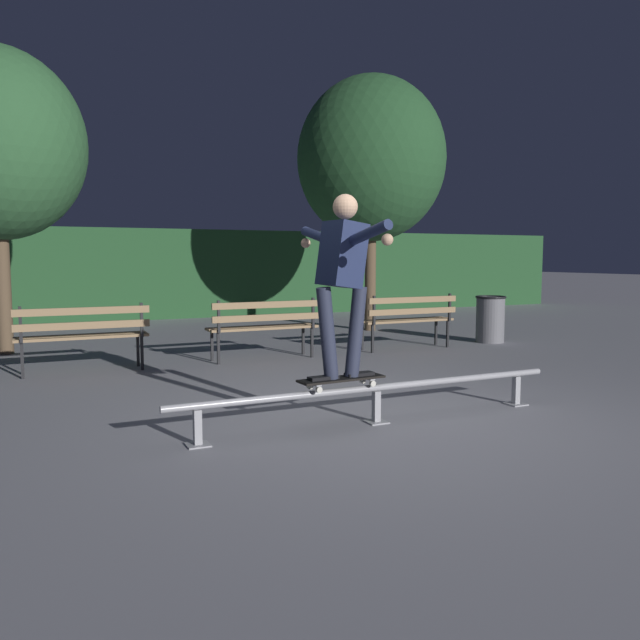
{
  "coord_description": "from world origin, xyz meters",
  "views": [
    {
      "loc": [
        -2.78,
        -4.84,
        1.46
      ],
      "look_at": [
        -0.17,
        0.69,
        0.85
      ],
      "focal_mm": 35.33,
      "sensor_mm": 36.0,
      "label": 1
    }
  ],
  "objects_px": {
    "park_bench_leftmost": "(83,331)",
    "park_bench_left_center": "(265,323)",
    "tree_far_right": "(371,160)",
    "grind_rail": "(376,393)",
    "park_bench_right_center": "(409,316)",
    "skateboarder": "(342,270)",
    "trash_can": "(490,318)",
    "skateboard": "(342,379)"
  },
  "relations": [
    {
      "from": "grind_rail",
      "to": "trash_can",
      "type": "bearing_deg",
      "value": 40.07
    },
    {
      "from": "skateboard",
      "to": "park_bench_left_center",
      "type": "height_order",
      "value": "park_bench_left_center"
    },
    {
      "from": "trash_can",
      "to": "skateboarder",
      "type": "bearing_deg",
      "value": -142.0
    },
    {
      "from": "park_bench_leftmost",
      "to": "tree_far_right",
      "type": "distance_m",
      "value": 6.8
    },
    {
      "from": "trash_can",
      "to": "tree_far_right",
      "type": "bearing_deg",
      "value": 111.73
    },
    {
      "from": "skateboard",
      "to": "grind_rail",
      "type": "bearing_deg",
      "value": 0.0
    },
    {
      "from": "skateboarder",
      "to": "park_bench_left_center",
      "type": "distance_m",
      "value": 3.79
    },
    {
      "from": "tree_far_right",
      "to": "skateboarder",
      "type": "bearing_deg",
      "value": -121.72
    },
    {
      "from": "grind_rail",
      "to": "trash_can",
      "type": "xyz_separation_m",
      "value": [
        4.47,
        3.76,
        0.15
      ]
    },
    {
      "from": "grind_rail",
      "to": "skateboarder",
      "type": "bearing_deg",
      "value": 179.97
    },
    {
      "from": "skateboarder",
      "to": "tree_far_right",
      "type": "xyz_separation_m",
      "value": [
        3.84,
        6.21,
        2.01
      ]
    },
    {
      "from": "park_bench_left_center",
      "to": "trash_can",
      "type": "xyz_separation_m",
      "value": [
        4.17,
        0.12,
        -0.12
      ]
    },
    {
      "from": "skateboarder",
      "to": "park_bench_left_center",
      "type": "height_order",
      "value": "skateboarder"
    },
    {
      "from": "skateboarder",
      "to": "grind_rail",
      "type": "bearing_deg",
      "value": -0.03
    },
    {
      "from": "skateboard",
      "to": "tree_far_right",
      "type": "relative_size",
      "value": 0.16
    },
    {
      "from": "park_bench_right_center",
      "to": "trash_can",
      "type": "height_order",
      "value": "park_bench_right_center"
    },
    {
      "from": "skateboard",
      "to": "trash_can",
      "type": "relative_size",
      "value": 0.99
    },
    {
      "from": "park_bench_right_center",
      "to": "grind_rail",
      "type": "bearing_deg",
      "value": -126.82
    },
    {
      "from": "grind_rail",
      "to": "skateboarder",
      "type": "distance_m",
      "value": 1.14
    },
    {
      "from": "skateboarder",
      "to": "tree_far_right",
      "type": "distance_m",
      "value": 7.57
    },
    {
      "from": "skateboard",
      "to": "tree_far_right",
      "type": "xyz_separation_m",
      "value": [
        3.84,
        6.21,
        2.95
      ]
    },
    {
      "from": "skateboarder",
      "to": "trash_can",
      "type": "distance_m",
      "value": 6.18
    },
    {
      "from": "park_bench_left_center",
      "to": "skateboard",
      "type": "bearing_deg",
      "value": -100.05
    },
    {
      "from": "skateboard",
      "to": "park_bench_left_center",
      "type": "bearing_deg",
      "value": 79.95
    },
    {
      "from": "skateboarder",
      "to": "park_bench_leftmost",
      "type": "height_order",
      "value": "skateboarder"
    },
    {
      "from": "skateboard",
      "to": "park_bench_left_center",
      "type": "distance_m",
      "value": 3.7
    },
    {
      "from": "grind_rail",
      "to": "park_bench_leftmost",
      "type": "distance_m",
      "value": 4.23
    },
    {
      "from": "skateboard",
      "to": "trash_can",
      "type": "bearing_deg",
      "value": 37.98
    },
    {
      "from": "park_bench_leftmost",
      "to": "park_bench_left_center",
      "type": "xyz_separation_m",
      "value": [
        2.43,
        0.0,
        0.0
      ]
    },
    {
      "from": "park_bench_leftmost",
      "to": "tree_far_right",
      "type": "bearing_deg",
      "value": 24.56
    },
    {
      "from": "park_bench_left_center",
      "to": "park_bench_right_center",
      "type": "height_order",
      "value": "same"
    },
    {
      "from": "trash_can",
      "to": "park_bench_leftmost",
      "type": "bearing_deg",
      "value": -178.96
    },
    {
      "from": "park_bench_left_center",
      "to": "grind_rail",
      "type": "bearing_deg",
      "value": -94.7
    },
    {
      "from": "skateboarder",
      "to": "park_bench_left_center",
      "type": "relative_size",
      "value": 0.97
    },
    {
      "from": "park_bench_leftmost",
      "to": "park_bench_left_center",
      "type": "bearing_deg",
      "value": 0.0
    },
    {
      "from": "park_bench_right_center",
      "to": "tree_far_right",
      "type": "relative_size",
      "value": 0.32
    },
    {
      "from": "park_bench_leftmost",
      "to": "park_bench_left_center",
      "type": "height_order",
      "value": "same"
    },
    {
      "from": "park_bench_left_center",
      "to": "tree_far_right",
      "type": "xyz_separation_m",
      "value": [
        3.2,
        2.57,
        2.83
      ]
    },
    {
      "from": "park_bench_leftmost",
      "to": "park_bench_right_center",
      "type": "height_order",
      "value": "same"
    },
    {
      "from": "park_bench_leftmost",
      "to": "trash_can",
      "type": "relative_size",
      "value": 2.0
    },
    {
      "from": "skateboard",
      "to": "trash_can",
      "type": "distance_m",
      "value": 6.11
    },
    {
      "from": "tree_far_right",
      "to": "park_bench_leftmost",
      "type": "bearing_deg",
      "value": -155.44
    }
  ]
}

